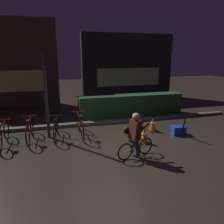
{
  "coord_description": "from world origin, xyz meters",
  "views": [
    {
      "loc": [
        -1.58,
        -5.91,
        2.67
      ],
      "look_at": [
        0.2,
        0.6,
        0.9
      ],
      "focal_mm": 34.22,
      "sensor_mm": 36.0,
      "label": 1
    }
  ],
  "objects_px": {
    "street_post": "(46,98)",
    "cyclist": "(135,135)",
    "parked_bike_center_right": "(80,125)",
    "traffic_cone_far": "(153,124)",
    "parked_bike_center_left": "(56,128)",
    "blue_crate": "(178,130)",
    "parked_bike_left_mid": "(30,130)",
    "traffic_cone_near": "(144,135)",
    "parked_bike_leftmost": "(3,134)",
    "closed_umbrella": "(183,126)"
  },
  "relations": [
    {
      "from": "street_post",
      "to": "cyclist",
      "type": "xyz_separation_m",
      "value": [
        2.26,
        -2.12,
        -0.74
      ]
    },
    {
      "from": "parked_bike_center_right",
      "to": "traffic_cone_far",
      "type": "height_order",
      "value": "parked_bike_center_right"
    },
    {
      "from": "parked_bike_center_left",
      "to": "blue_crate",
      "type": "height_order",
      "value": "parked_bike_center_left"
    },
    {
      "from": "parked_bike_left_mid",
      "to": "blue_crate",
      "type": "height_order",
      "value": "parked_bike_left_mid"
    },
    {
      "from": "traffic_cone_near",
      "to": "parked_bike_leftmost",
      "type": "bearing_deg",
      "value": 166.07
    },
    {
      "from": "parked_bike_center_right",
      "to": "traffic_cone_near",
      "type": "relative_size",
      "value": 3.22
    },
    {
      "from": "traffic_cone_far",
      "to": "cyclist",
      "type": "bearing_deg",
      "value": -128.36
    },
    {
      "from": "traffic_cone_far",
      "to": "closed_umbrella",
      "type": "relative_size",
      "value": 0.62
    },
    {
      "from": "traffic_cone_near",
      "to": "traffic_cone_far",
      "type": "relative_size",
      "value": 1.01
    },
    {
      "from": "traffic_cone_far",
      "to": "traffic_cone_near",
      "type": "bearing_deg",
      "value": -128.41
    },
    {
      "from": "parked_bike_leftmost",
      "to": "traffic_cone_far",
      "type": "height_order",
      "value": "parked_bike_leftmost"
    },
    {
      "from": "traffic_cone_near",
      "to": "parked_bike_center_right",
      "type": "bearing_deg",
      "value": 146.73
    },
    {
      "from": "parked_bike_leftmost",
      "to": "parked_bike_center_left",
      "type": "distance_m",
      "value": 1.61
    },
    {
      "from": "closed_umbrella",
      "to": "parked_bike_center_right",
      "type": "bearing_deg",
      "value": -90.29
    },
    {
      "from": "parked_bike_center_right",
      "to": "blue_crate",
      "type": "distance_m",
      "value": 3.44
    },
    {
      "from": "street_post",
      "to": "cyclist",
      "type": "bearing_deg",
      "value": -43.17
    },
    {
      "from": "parked_bike_center_left",
      "to": "traffic_cone_far",
      "type": "height_order",
      "value": "parked_bike_center_left"
    },
    {
      "from": "blue_crate",
      "to": "street_post",
      "type": "bearing_deg",
      "value": 168.4
    },
    {
      "from": "street_post",
      "to": "traffic_cone_far",
      "type": "xyz_separation_m",
      "value": [
        3.66,
        -0.35,
        -1.12
      ]
    },
    {
      "from": "blue_crate",
      "to": "parked_bike_center_right",
      "type": "bearing_deg",
      "value": 166.2
    },
    {
      "from": "parked_bike_center_right",
      "to": "parked_bike_leftmost",
      "type": "bearing_deg",
      "value": 93.01
    },
    {
      "from": "traffic_cone_near",
      "to": "closed_umbrella",
      "type": "bearing_deg",
      "value": 5.75
    },
    {
      "from": "street_post",
      "to": "traffic_cone_near",
      "type": "xyz_separation_m",
      "value": [
        2.91,
        -1.3,
        -1.12
      ]
    },
    {
      "from": "street_post",
      "to": "traffic_cone_far",
      "type": "bearing_deg",
      "value": -5.41
    },
    {
      "from": "cyclist",
      "to": "parked_bike_left_mid",
      "type": "bearing_deg",
      "value": 126.79
    },
    {
      "from": "parked_bike_left_mid",
      "to": "closed_umbrella",
      "type": "bearing_deg",
      "value": -100.35
    },
    {
      "from": "parked_bike_left_mid",
      "to": "cyclist",
      "type": "relative_size",
      "value": 1.33
    },
    {
      "from": "cyclist",
      "to": "parked_bike_leftmost",
      "type": "bearing_deg",
      "value": 135.08
    },
    {
      "from": "blue_crate",
      "to": "traffic_cone_far",
      "type": "bearing_deg",
      "value": 142.58
    },
    {
      "from": "closed_umbrella",
      "to": "parked_bike_leftmost",
      "type": "bearing_deg",
      "value": -81.54
    },
    {
      "from": "parked_bike_center_left",
      "to": "cyclist",
      "type": "xyz_separation_m",
      "value": [
        2.02,
        -2.03,
        0.3
      ]
    },
    {
      "from": "street_post",
      "to": "parked_bike_center_right",
      "type": "bearing_deg",
      "value": -4.39
    },
    {
      "from": "street_post",
      "to": "traffic_cone_far",
      "type": "height_order",
      "value": "street_post"
    },
    {
      "from": "parked_bike_center_left",
      "to": "closed_umbrella",
      "type": "xyz_separation_m",
      "value": [
        4.16,
        -1.06,
        0.06
      ]
    },
    {
      "from": "street_post",
      "to": "cyclist",
      "type": "relative_size",
      "value": 2.2
    },
    {
      "from": "blue_crate",
      "to": "closed_umbrella",
      "type": "xyz_separation_m",
      "value": [
        0.01,
        -0.25,
        0.24
      ]
    },
    {
      "from": "street_post",
      "to": "parked_bike_center_right",
      "type": "xyz_separation_m",
      "value": [
        1.05,
        -0.08,
        -1.01
      ]
    },
    {
      "from": "blue_crate",
      "to": "parked_bike_left_mid",
      "type": "bearing_deg",
      "value": 170.55
    },
    {
      "from": "closed_umbrella",
      "to": "street_post",
      "type": "bearing_deg",
      "value": -87.23
    },
    {
      "from": "closed_umbrella",
      "to": "cyclist",
      "type": "bearing_deg",
      "value": -48.18
    },
    {
      "from": "street_post",
      "to": "traffic_cone_near",
      "type": "height_order",
      "value": "street_post"
    },
    {
      "from": "parked_bike_center_left",
      "to": "traffic_cone_far",
      "type": "relative_size",
      "value": 2.93
    },
    {
      "from": "street_post",
      "to": "parked_bike_center_left",
      "type": "height_order",
      "value": "street_post"
    },
    {
      "from": "parked_bike_left_mid",
      "to": "blue_crate",
      "type": "bearing_deg",
      "value": -97.61
    },
    {
      "from": "street_post",
      "to": "cyclist",
      "type": "distance_m",
      "value": 3.19
    },
    {
      "from": "parked_bike_left_mid",
      "to": "traffic_cone_far",
      "type": "distance_m",
      "value": 4.26
    },
    {
      "from": "parked_bike_center_left",
      "to": "parked_bike_center_right",
      "type": "relative_size",
      "value": 0.9
    },
    {
      "from": "parked_bike_leftmost",
      "to": "parked_bike_center_right",
      "type": "relative_size",
      "value": 0.94
    },
    {
      "from": "blue_crate",
      "to": "cyclist",
      "type": "distance_m",
      "value": 2.5
    },
    {
      "from": "parked_bike_leftmost",
      "to": "traffic_cone_near",
      "type": "distance_m",
      "value": 4.4
    }
  ]
}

